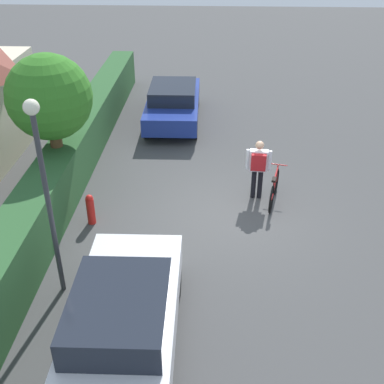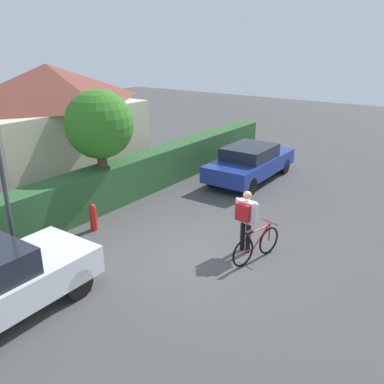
{
  "view_description": "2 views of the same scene",
  "coord_description": "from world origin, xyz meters",
  "px_view_note": "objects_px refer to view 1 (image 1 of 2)",
  "views": [
    {
      "loc": [
        -10.37,
        0.51,
        6.84
      ],
      "look_at": [
        -0.27,
        0.97,
        0.83
      ],
      "focal_mm": 45.16,
      "sensor_mm": 36.0,
      "label": 1
    },
    {
      "loc": [
        -7.52,
        -5.06,
        5.15
      ],
      "look_at": [
        0.85,
        0.92,
        1.32
      ],
      "focal_mm": 37.85,
      "sensor_mm": 36.0,
      "label": 2
    }
  ],
  "objects_px": {
    "bicycle": "(274,189)",
    "parked_car_far": "(173,102)",
    "tree_kerbside": "(49,98)",
    "fire_hydrant": "(91,209)",
    "street_lamp": "(44,176)",
    "parked_car_near": "(123,319)",
    "person_rider": "(258,165)"
  },
  "relations": [
    {
      "from": "tree_kerbside",
      "to": "fire_hydrant",
      "type": "height_order",
      "value": "tree_kerbside"
    },
    {
      "from": "parked_car_far",
      "to": "street_lamp",
      "type": "distance_m",
      "value": 9.48
    },
    {
      "from": "parked_car_near",
      "to": "street_lamp",
      "type": "relative_size",
      "value": 1.04
    },
    {
      "from": "fire_hydrant",
      "to": "street_lamp",
      "type": "bearing_deg",
      "value": 178.82
    },
    {
      "from": "parked_car_near",
      "to": "person_rider",
      "type": "relative_size",
      "value": 2.56
    },
    {
      "from": "tree_kerbside",
      "to": "street_lamp",
      "type": "bearing_deg",
      "value": -164.57
    },
    {
      "from": "bicycle",
      "to": "parked_car_far",
      "type": "bearing_deg",
      "value": 29.35
    },
    {
      "from": "parked_car_far",
      "to": "fire_hydrant",
      "type": "xyz_separation_m",
      "value": [
        -6.72,
        1.52,
        -0.32
      ]
    },
    {
      "from": "tree_kerbside",
      "to": "fire_hydrant",
      "type": "bearing_deg",
      "value": -143.09
    },
    {
      "from": "parked_car_near",
      "to": "tree_kerbside",
      "type": "xyz_separation_m",
      "value": [
        5.5,
        2.66,
        1.9
      ]
    },
    {
      "from": "parked_car_far",
      "to": "bicycle",
      "type": "relative_size",
      "value": 2.71
    },
    {
      "from": "person_rider",
      "to": "parked_car_near",
      "type": "bearing_deg",
      "value": 153.75
    },
    {
      "from": "person_rider",
      "to": "street_lamp",
      "type": "distance_m",
      "value": 5.94
    },
    {
      "from": "fire_hydrant",
      "to": "parked_car_near",
      "type": "bearing_deg",
      "value": -159.17
    },
    {
      "from": "bicycle",
      "to": "tree_kerbside",
      "type": "height_order",
      "value": "tree_kerbside"
    },
    {
      "from": "parked_car_far",
      "to": "person_rider",
      "type": "xyz_separation_m",
      "value": [
        -5.31,
        -2.66,
        0.28
      ]
    },
    {
      "from": "person_rider",
      "to": "fire_hydrant",
      "type": "distance_m",
      "value": 4.45
    },
    {
      "from": "parked_car_far",
      "to": "bicycle",
      "type": "xyz_separation_m",
      "value": [
        -5.52,
        -3.1,
        -0.33
      ]
    },
    {
      "from": "person_rider",
      "to": "street_lamp",
      "type": "height_order",
      "value": "street_lamp"
    },
    {
      "from": "bicycle",
      "to": "street_lamp",
      "type": "bearing_deg",
      "value": 127.8
    },
    {
      "from": "parked_car_near",
      "to": "person_rider",
      "type": "xyz_separation_m",
      "value": [
        5.39,
        -2.66,
        0.22
      ]
    },
    {
      "from": "parked_car_near",
      "to": "fire_hydrant",
      "type": "distance_m",
      "value": 4.28
    },
    {
      "from": "bicycle",
      "to": "tree_kerbside",
      "type": "xyz_separation_m",
      "value": [
        0.32,
        5.76,
        2.3
      ]
    },
    {
      "from": "bicycle",
      "to": "street_lamp",
      "type": "relative_size",
      "value": 0.41
    },
    {
      "from": "parked_car_far",
      "to": "tree_kerbside",
      "type": "bearing_deg",
      "value": 152.96
    },
    {
      "from": "bicycle",
      "to": "fire_hydrant",
      "type": "bearing_deg",
      "value": 104.52
    },
    {
      "from": "fire_hydrant",
      "to": "person_rider",
      "type": "bearing_deg",
      "value": -71.41
    },
    {
      "from": "fire_hydrant",
      "to": "tree_kerbside",
      "type": "bearing_deg",
      "value": 36.91
    },
    {
      "from": "street_lamp",
      "to": "fire_hydrant",
      "type": "distance_m",
      "value": 3.31
    },
    {
      "from": "person_rider",
      "to": "tree_kerbside",
      "type": "bearing_deg",
      "value": 88.81
    },
    {
      "from": "bicycle",
      "to": "street_lamp",
      "type": "height_order",
      "value": "street_lamp"
    },
    {
      "from": "parked_car_near",
      "to": "street_lamp",
      "type": "xyz_separation_m",
      "value": [
        1.56,
        1.57,
        1.88
      ]
    }
  ]
}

